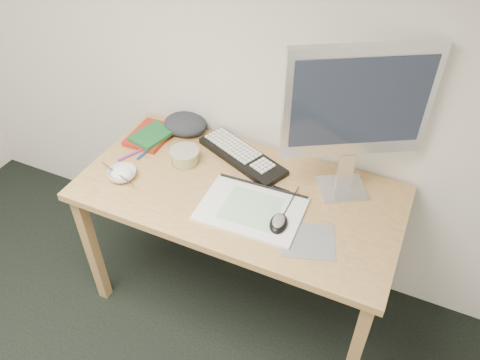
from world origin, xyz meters
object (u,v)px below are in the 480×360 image
Objects in this scene: monitor at (358,107)px; rice_bowl at (122,174)px; desk at (239,204)px; sketchpad at (251,209)px; keyboard at (242,156)px.

monitor is 5.21× the size of rice_bowl.
rice_bowl is at bearing 170.00° from monitor.
desk is 0.16m from sketchpad.
keyboard is at bearing 110.49° from desk.
rice_bowl reaches higher than sketchpad.
sketchpad is 0.90× the size of keyboard.
desk is 3.33× the size of sketchpad.
sketchpad is (0.10, -0.09, 0.09)m from desk.
sketchpad is at bearing -36.05° from keyboard.
desk is at bearing 175.39° from monitor.
desk is 2.10× the size of monitor.
monitor reaches higher than desk.
sketchpad reaches higher than desk.
desk is 0.54m from rice_bowl.
keyboard is at bearing 39.14° from rice_bowl.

